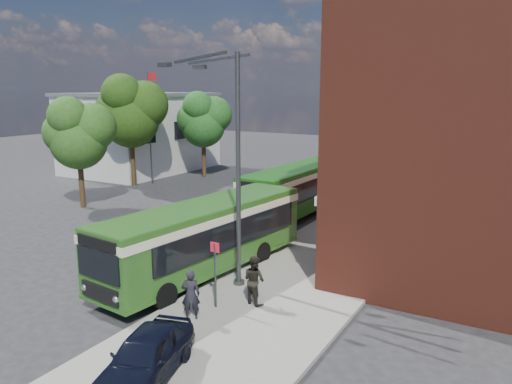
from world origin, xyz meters
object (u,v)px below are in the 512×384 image
Objects in this scene: bus_front at (205,232)px; parked_car at (146,356)px; street_lamp at (230,167)px; bus_rear at (299,186)px.

bus_front is 2.84× the size of parked_car.
parked_car is (1.66, -6.77, -3.99)m from street_lamp.
bus_front is at bearing 161.75° from street_lamp.
street_lamp is at bearing -77.72° from bus_rear.
bus_rear is at bearing 87.89° from parked_car.
street_lamp is 2.36× the size of parked_car.
parked_car is (3.30, -7.31, -1.03)m from bus_front.
parked_car is (4.21, -18.47, -1.03)m from bus_rear.
parked_car is at bearing -77.16° from bus_rear.
bus_front and bus_rear have the same top height.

